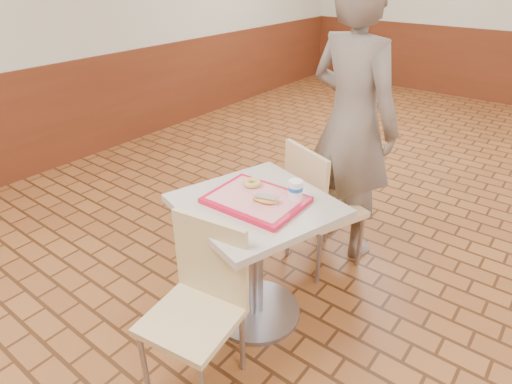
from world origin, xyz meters
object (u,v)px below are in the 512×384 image
Objects in this scene: serving_tray at (256,200)px; main_table at (256,242)px; ring_donut at (252,183)px; long_john_donut at (265,199)px; chair_main_front at (200,299)px; customer at (352,123)px; paper_cup at (295,189)px; chair_main_back at (317,202)px.

main_table is at bearing 0.00° from serving_tray.
ring_donut is 0.20m from long_john_donut.
chair_main_front reaches higher than long_john_donut.
customer is at bearing 81.51° from ring_donut.
customer reaches higher than ring_donut.
paper_cup is (0.16, 0.12, 0.06)m from serving_tray.
chair_main_back reaches higher than main_table.
main_table is 8.19× the size of paper_cup.
chair_main_front is 0.67m from ring_donut.
paper_cup reaches higher than long_john_donut.
customer is at bearing 91.98° from long_john_donut.
customer reaches higher than chair_main_back.
customer is at bearing 81.45° from chair_main_front.
serving_tray is at bearing -141.71° from paper_cup.
serving_tray is at bearing 167.99° from long_john_donut.
customer is 0.90m from ring_donut.
main_table is at bearing 167.99° from long_john_donut.
main_table is 0.41× the size of customer.
chair_main_back is (-0.02, 1.10, 0.02)m from chair_main_front.
serving_tray is 0.14m from ring_donut.
customer reaches higher than main_table.
chair_main_back reaches higher than serving_tray.
chair_main_front is 1.81× the size of serving_tray.
customer is 3.94× the size of serving_tray.
paper_cup is at bearing 57.51° from long_john_donut.
long_john_donut reaches higher than main_table.
chair_main_back reaches higher than ring_donut.
chair_main_front is at bearing 112.27° from chair_main_back.
customer reaches higher than serving_tray.
long_john_donut is (0.03, 0.46, 0.34)m from chair_main_front.
customer is (-0.00, 1.45, 0.45)m from chair_main_front.
serving_tray is at bearing 0.00° from main_table.
chair_main_front is 0.72m from paper_cup.
paper_cup is at bearing 7.59° from ring_donut.
chair_main_front reaches higher than serving_tray.
chair_main_back is 0.69m from serving_tray.
main_table is 1.06m from customer.
chair_main_back is 0.63m from ring_donut.
paper_cup is at bearing 38.29° from serving_tray.
customer is at bearing -70.84° from chair_main_back.
paper_cup reaches higher than ring_donut.
paper_cup reaches higher than chair_main_back.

